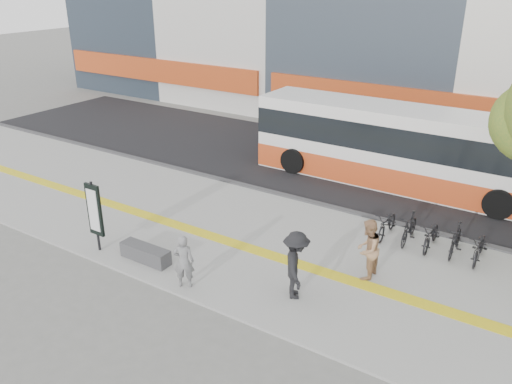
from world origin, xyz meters
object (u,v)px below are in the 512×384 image
Objects in this scene: signboard at (94,211)px; pedestrian_dark at (296,265)px; seated_woman at (184,261)px; bench at (145,253)px; pedestrian_tan at (367,249)px; bus at (398,149)px.

signboard is 1.21× the size of pedestrian_dark.
signboard is 3.44m from seated_woman.
pedestrian_dark is (4.47, 0.77, 0.69)m from bench.
bench is at bearing -64.50° from pedestrian_tan.
signboard is 7.82m from pedestrian_tan.
signboard is 11.49m from bus.
seated_woman is at bearing -1.59° from signboard.
bench is at bearing -112.66° from bus.
bus is 6.18× the size of pedestrian_dark.
bus is at bearing -29.03° from pedestrian_dark.
seated_woman reaches higher than bench.
bench is at bearing -42.85° from seated_woman.
seated_woman is 2.92m from pedestrian_dark.
bus is 7.30m from pedestrian_tan.
bus reaches higher than bench.
signboard is 1.47× the size of seated_woman.
signboard is 6.18m from pedestrian_dark.
seated_woman is (1.80, -0.40, 0.52)m from bench.
pedestrian_dark is at bearing 173.32° from seated_woman.
seated_woman is 4.88m from pedestrian_tan.
bus is 8.95m from pedestrian_dark.
bench is 0.73× the size of signboard.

